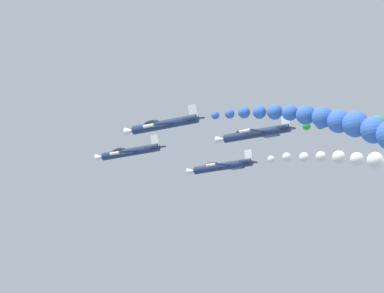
{
  "coord_description": "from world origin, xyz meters",
  "views": [
    {
      "loc": [
        -86.99,
        -47.76,
        49.07
      ],
      "look_at": [
        0.0,
        0.0,
        81.5
      ],
      "focal_mm": 73.88,
      "sensor_mm": 36.0,
      "label": 1
    }
  ],
  "objects_px": {
    "airplane_lead": "(129,152)",
    "airplane_left_inner": "(163,125)",
    "airplane_left_outer": "(255,133)",
    "airplane_right_inner": "(222,166)"
  },
  "relations": [
    {
      "from": "airplane_lead",
      "to": "airplane_left_inner",
      "type": "relative_size",
      "value": 1.0
    },
    {
      "from": "airplane_left_outer",
      "to": "airplane_left_inner",
      "type": "bearing_deg",
      "value": 137.65
    },
    {
      "from": "airplane_left_inner",
      "to": "airplane_right_inner",
      "type": "relative_size",
      "value": 1.0
    },
    {
      "from": "airplane_lead",
      "to": "airplane_left_outer",
      "type": "xyz_separation_m",
      "value": [
        0.31,
        -18.89,
        -0.32
      ]
    },
    {
      "from": "airplane_lead",
      "to": "airplane_right_inner",
      "type": "height_order",
      "value": "airplane_lead"
    },
    {
      "from": "airplane_lead",
      "to": "airplane_left_inner",
      "type": "bearing_deg",
      "value": -129.25
    },
    {
      "from": "airplane_right_inner",
      "to": "airplane_left_inner",
      "type": "bearing_deg",
      "value": -176.17
    },
    {
      "from": "airplane_right_inner",
      "to": "airplane_left_outer",
      "type": "xyz_separation_m",
      "value": [
        -9.23,
        -9.45,
        0.6
      ]
    },
    {
      "from": "airplane_left_inner",
      "to": "airplane_left_outer",
      "type": "height_order",
      "value": "airplane_left_outer"
    },
    {
      "from": "airplane_lead",
      "to": "airplane_right_inner",
      "type": "bearing_deg",
      "value": -44.73
    }
  ]
}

